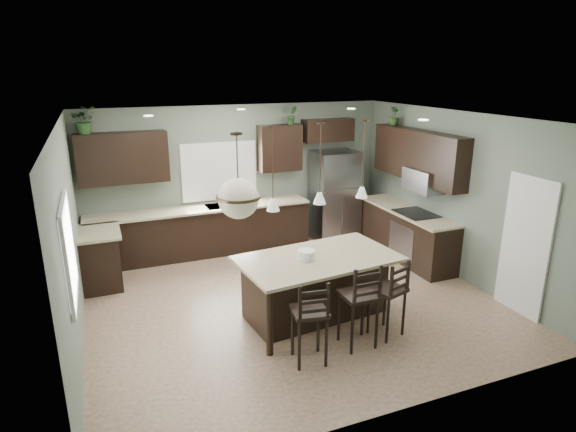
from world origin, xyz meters
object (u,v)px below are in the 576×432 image
(kitchen_island, at_px, (318,287))
(bar_stool_left, at_px, (309,320))
(refrigerator, at_px, (335,196))
(bar_stool_right, at_px, (387,297))
(bar_stool_center, at_px, (358,304))
(plant_back_left, at_px, (84,120))
(serving_dish, at_px, (306,255))

(kitchen_island, xyz_separation_m, bar_stool_left, (-0.57, -0.97, 0.10))
(refrigerator, xyz_separation_m, bar_stool_left, (-2.34, -3.91, -0.37))
(refrigerator, bearing_deg, bar_stool_right, -106.84)
(kitchen_island, bearing_deg, refrigerator, 53.07)
(bar_stool_center, height_order, plant_back_left, plant_back_left)
(kitchen_island, distance_m, bar_stool_left, 1.13)
(kitchen_island, bearing_deg, bar_stool_right, -56.67)
(serving_dish, distance_m, bar_stool_center, 1.01)
(plant_back_left, bearing_deg, bar_stool_right, -48.37)
(bar_stool_right, bearing_deg, plant_back_left, 114.83)
(bar_stool_center, bearing_deg, kitchen_island, 100.33)
(refrigerator, xyz_separation_m, kitchen_island, (-1.77, -2.94, -0.46))
(serving_dish, distance_m, plant_back_left, 4.45)
(bar_stool_left, bearing_deg, plant_back_left, 127.68)
(refrigerator, relative_size, bar_stool_left, 1.66)
(bar_stool_right, bearing_deg, kitchen_island, 112.40)
(refrigerator, height_order, bar_stool_left, refrigerator)
(serving_dish, height_order, bar_stool_center, bar_stool_center)
(bar_stool_left, relative_size, bar_stool_right, 1.02)
(bar_stool_center, xyz_separation_m, bar_stool_right, (0.48, 0.08, -0.03))
(serving_dish, relative_size, bar_stool_center, 0.21)
(bar_stool_right, bearing_deg, bar_stool_left, 171.66)
(bar_stool_left, distance_m, plant_back_left, 5.15)
(bar_stool_left, xyz_separation_m, bar_stool_right, (1.22, 0.18, -0.01))
(kitchen_island, relative_size, serving_dish, 9.21)
(bar_stool_left, distance_m, bar_stool_center, 0.74)
(refrigerator, distance_m, plant_back_left, 4.94)
(bar_stool_right, height_order, plant_back_left, plant_back_left)
(bar_stool_left, bearing_deg, serving_dish, 77.12)
(plant_back_left, bearing_deg, bar_stool_center, -53.11)
(kitchen_island, relative_size, plant_back_left, 4.78)
(plant_back_left, bearing_deg, serving_dish, -50.02)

